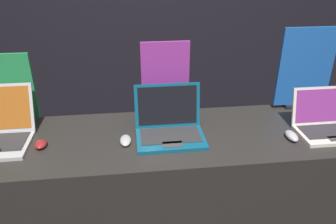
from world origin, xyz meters
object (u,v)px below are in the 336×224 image
Objects in this scene: mouse_middle at (126,140)px; laptop_back at (327,123)px; mouse_back at (292,136)px; promo_stand_back at (305,71)px; promo_stand_middle at (166,84)px; mouse_front at (41,144)px; promo_stand_front at (5,91)px; laptop_middle at (170,125)px.

laptop_back is at bearing -0.53° from mouse_middle.
promo_stand_back reaches higher than mouse_back.
mouse_middle is 0.42m from promo_stand_middle.
laptop_back reaches higher than mouse_front.
mouse_middle is 1.23m from promo_stand_back.
promo_stand_front is 0.94m from promo_stand_middle.
laptop_back is at bearing 14.30° from mouse_back.
mouse_middle is at bearing 179.47° from laptop_back.
laptop_back is 0.67× the size of promo_stand_back.
mouse_middle is at bearing -164.43° from promo_stand_back.
mouse_front is 1.61m from laptop_back.
promo_stand_front is at bearing 164.14° from laptop_middle.
mouse_front is 0.18× the size of promo_stand_middle.
promo_stand_front is (-0.24, 0.31, 0.19)m from mouse_front.
laptop_back is at bearing -90.00° from promo_stand_back.
laptop_back is (0.91, -0.06, -0.01)m from laptop_middle.
mouse_back is (1.37, -0.08, 0.00)m from mouse_front.
laptop_back is (1.16, -0.01, 0.04)m from mouse_middle.
laptop_middle is 0.77× the size of promo_stand_middle.
mouse_front is 1.38m from mouse_back.
promo_stand_back reaches higher than laptop_back.
promo_stand_middle is at bearing 19.17° from mouse_front.
laptop_middle is 3.25× the size of mouse_middle.
mouse_middle is 1.16m from laptop_back.
laptop_middle is 0.71× the size of promo_stand_back.
promo_stand_back is at bearing 15.57° from mouse_middle.
laptop_middle is 0.91m from laptop_back.
mouse_middle is (0.45, -0.01, -0.00)m from mouse_front.
mouse_front is at bearing -52.69° from promo_stand_front.
laptop_middle is 3.30× the size of mouse_back.
laptop_back is (1.85, -0.33, -0.15)m from promo_stand_front.
mouse_front is 0.78m from promo_stand_middle.
promo_stand_back is at bearing 10.98° from mouse_front.
promo_stand_front is at bearing 166.33° from mouse_back.
promo_stand_back is (1.16, 0.32, 0.24)m from mouse_middle.
laptop_middle reaches higher than mouse_front.
mouse_front is 0.45m from mouse_middle.
promo_stand_middle is (0.25, 0.26, 0.22)m from mouse_middle.
mouse_back is (0.67, -0.12, -0.04)m from laptop_middle.
laptop_middle is 0.26m from promo_stand_middle.
laptop_back reaches higher than mouse_back.
mouse_back is at bearing -10.52° from laptop_middle.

